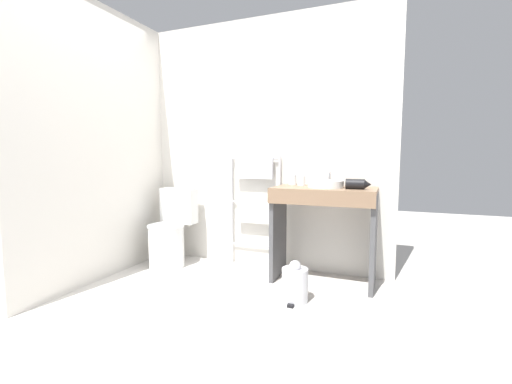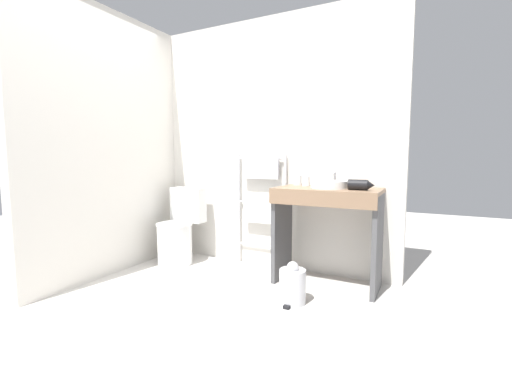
% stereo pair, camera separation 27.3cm
% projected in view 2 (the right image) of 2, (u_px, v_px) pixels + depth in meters
% --- Properties ---
extents(ground_plane, '(12.00, 12.00, 0.00)m').
position_uv_depth(ground_plane, '(174.00, 324.00, 2.37)').
color(ground_plane, silver).
extents(wall_back, '(2.71, 0.12, 2.56)m').
position_uv_depth(wall_back, '(269.00, 145.00, 3.60)').
color(wall_back, silver).
rests_on(wall_back, ground_plane).
extents(wall_side, '(0.12, 2.18, 2.56)m').
position_uv_depth(wall_side, '(121.00, 145.00, 3.48)').
color(wall_side, silver).
rests_on(wall_side, ground_plane).
extents(toilet, '(0.40, 0.51, 0.82)m').
position_uv_depth(toilet, '(179.00, 232.00, 3.73)').
color(toilet, white).
rests_on(toilet, ground_plane).
extents(towel_radiator, '(0.56, 0.06, 1.19)m').
position_uv_depth(towel_radiator, '(261.00, 194.00, 3.57)').
color(towel_radiator, silver).
rests_on(towel_radiator, ground_plane).
extents(vanity_counter, '(0.91, 0.50, 0.88)m').
position_uv_depth(vanity_counter, '(327.00, 221.00, 3.04)').
color(vanity_counter, '#84664C').
rests_on(vanity_counter, ground_plane).
extents(sink_basin, '(0.32, 0.32, 0.06)m').
position_uv_depth(sink_basin, '(329.00, 184.00, 3.02)').
color(sink_basin, white).
rests_on(sink_basin, vanity_counter).
extents(faucet, '(0.02, 0.10, 0.14)m').
position_uv_depth(faucet, '(334.00, 177.00, 3.17)').
color(faucet, silver).
rests_on(faucet, vanity_counter).
extents(cup_near_wall, '(0.08, 0.08, 0.10)m').
position_uv_depth(cup_near_wall, '(298.00, 180.00, 3.33)').
color(cup_near_wall, white).
rests_on(cup_near_wall, vanity_counter).
extents(cup_near_edge, '(0.08, 0.08, 0.09)m').
position_uv_depth(cup_near_edge, '(306.00, 181.00, 3.24)').
color(cup_near_edge, white).
rests_on(cup_near_edge, vanity_counter).
extents(hair_dryer, '(0.21, 0.19, 0.09)m').
position_uv_depth(hair_dryer, '(360.00, 185.00, 2.85)').
color(hair_dryer, black).
rests_on(hair_dryer, vanity_counter).
extents(trash_bin, '(0.21, 0.24, 0.34)m').
position_uv_depth(trash_bin, '(293.00, 285.00, 2.70)').
color(trash_bin, silver).
rests_on(trash_bin, ground_plane).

